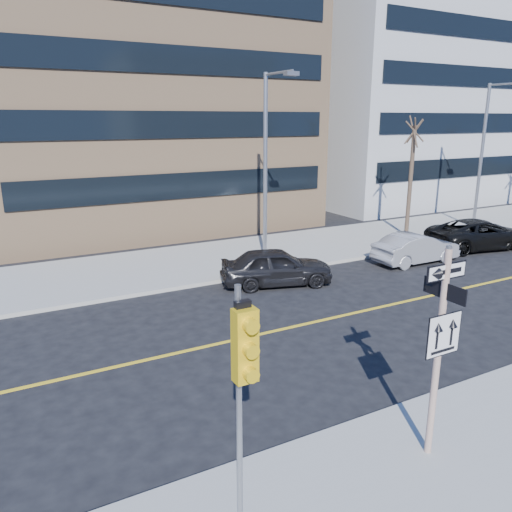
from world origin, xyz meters
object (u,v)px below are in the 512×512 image
parked_car_b (416,248)px  streetlight_b (486,147)px  sign_pole (440,342)px  streetlight_a (268,156)px  parked_car_c (480,234)px  traffic_signal (244,366)px  parked_car_a (276,267)px  street_tree_west (414,134)px

parked_car_b → streetlight_b: streetlight_b is taller
sign_pole → streetlight_a: 14.05m
parked_car_c → streetlight_b: size_ratio=0.66×
traffic_signal → parked_car_c: 21.48m
sign_pole → parked_car_a: bearing=75.2°
sign_pole → parked_car_c: sign_pole is taller
traffic_signal → parked_car_a: (6.73, 10.47, -2.29)m
parked_car_a → parked_car_b: bearing=-75.8°
parked_car_b → streetlight_b: size_ratio=0.51×
sign_pole → streetlight_b: (18.00, 13.27, 2.32)m
traffic_signal → parked_car_a: bearing=57.3°
traffic_signal → street_tree_west: bearing=39.4°
streetlight_a → parked_car_b: bearing=-29.3°
parked_car_a → parked_car_c: 11.84m
parked_car_a → parked_car_c: bearing=-72.9°
sign_pole → streetlight_b: streetlight_b is taller
parked_car_c → streetlight_a: (-10.57, 2.87, 4.02)m
street_tree_west → parked_car_b: bearing=-129.9°
sign_pole → streetlight_a: (4.00, 13.27, 2.32)m
streetlight_a → sign_pole: bearing=-106.8°
sign_pole → parked_car_c: bearing=35.5°
traffic_signal → streetlight_b: 25.83m
parked_car_c → streetlight_b: streetlight_b is taller
streetlight_b → sign_pole: bearing=-143.6°
parked_car_b → streetlight_a: streetlight_a is taller
parked_car_c → parked_car_b: bearing=106.5°
parked_car_b → street_tree_west: bearing=-39.4°
parked_car_b → parked_car_a: bearing=88.0°
parked_car_a → street_tree_west: 11.86m
parked_car_c → sign_pole: bearing=137.3°
parked_car_b → streetlight_b: 9.71m
sign_pole → parked_car_b: size_ratio=0.99×
sign_pole → traffic_signal: sign_pole is taller
parked_car_b → parked_car_c: 4.77m
sign_pole → parked_car_b: 14.13m
parked_car_a → streetlight_b: (15.27, 2.95, 4.02)m
sign_pole → parked_car_c: 17.98m
parked_car_b → streetlight_b: (8.18, 3.26, 4.08)m
parked_car_a → streetlight_a: 5.14m
sign_pole → parked_car_b: sign_pole is taller
parked_car_a → sign_pole: bearing=-178.1°
sign_pole → streetlight_a: bearing=73.2°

